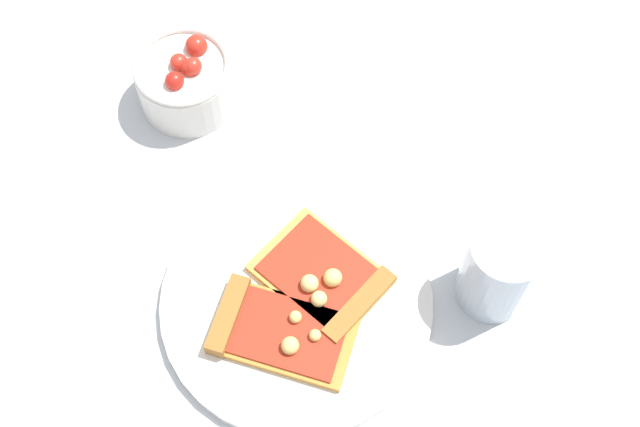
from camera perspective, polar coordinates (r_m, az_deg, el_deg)
name	(u,v)px	position (r m, az deg, el deg)	size (l,w,h in m)	color
ground_plane	(310,252)	(0.91, -0.69, -2.53)	(2.40, 2.40, 0.00)	silver
plate	(297,303)	(0.88, -1.56, -5.92)	(0.28, 0.28, 0.01)	white
pizza_slice_near	(274,330)	(0.86, -3.05, -7.67)	(0.15, 0.11, 0.02)	gold
pizza_slice_far	(327,280)	(0.88, 0.43, -4.41)	(0.14, 0.12, 0.03)	gold
salad_bowl	(186,80)	(0.99, -8.85, 8.67)	(0.11, 0.11, 0.08)	white
soda_glass	(499,271)	(0.86, 11.70, -3.70)	(0.07, 0.07, 0.11)	silver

